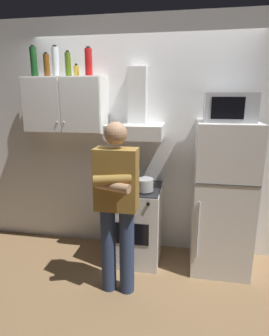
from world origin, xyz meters
TOP-DOWN VIEW (x-y plane):
  - ground_plane at (0.00, 0.00)m, footprint 7.00×7.00m
  - back_wall_tiled at (0.00, 0.60)m, footprint 4.80×0.10m
  - upper_cabinet at (-0.85, 0.37)m, footprint 0.90×0.37m
  - stove_oven at (-0.05, 0.25)m, footprint 0.60×0.62m
  - range_hood at (-0.05, 0.38)m, footprint 0.60×0.44m
  - refrigerator at (0.90, 0.25)m, footprint 0.60×0.62m
  - microwave at (0.90, 0.27)m, footprint 0.48×0.37m
  - person_standing at (-0.10, -0.36)m, footprint 0.38×0.33m
  - cooking_pot at (0.08, 0.13)m, footprint 0.30×0.20m
  - bottle_olive_oil at (-0.80, 0.38)m, footprint 0.06×0.06m
  - bottle_soda_red at (-0.56, 0.36)m, footprint 0.08×0.08m
  - bottle_wine_green at (-1.20, 0.38)m, footprint 0.08×0.08m
  - bottle_beer_brown at (-1.04, 0.35)m, footprint 0.07×0.07m
  - bottle_vodka_clear at (-0.95, 0.40)m, footprint 0.08×0.08m
  - bottle_spice_jar at (-0.72, 0.40)m, footprint 0.05×0.05m

SIDE VIEW (x-z plane):
  - ground_plane at x=0.00m, z-range 0.00..0.00m
  - stove_oven at x=-0.05m, z-range 0.00..0.87m
  - refrigerator at x=0.90m, z-range 0.00..1.60m
  - person_standing at x=-0.10m, z-range 0.08..1.72m
  - cooking_pot at x=0.08m, z-range 0.87..1.00m
  - back_wall_tiled at x=0.00m, z-range 0.00..2.70m
  - range_hood at x=-0.05m, z-range 1.22..1.97m
  - microwave at x=0.90m, z-range 1.60..1.88m
  - upper_cabinet at x=-0.85m, z-range 1.45..2.05m
  - bottle_spice_jar at x=-0.72m, z-range 2.04..2.18m
  - bottle_beer_brown at x=-1.04m, z-range 2.04..2.30m
  - bottle_olive_oil at x=-0.80m, z-range 2.04..2.31m
  - bottle_soda_red at x=-0.56m, z-range 2.04..2.34m
  - bottle_vodka_clear at x=-0.95m, z-range 2.04..2.37m
  - bottle_wine_green at x=-1.20m, z-range 2.04..2.38m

